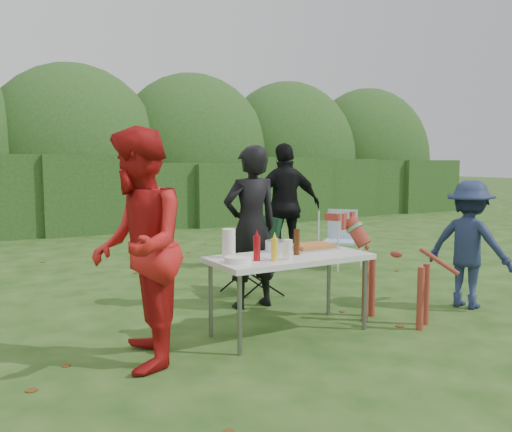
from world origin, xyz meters
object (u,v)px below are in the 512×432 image
folding_table (290,261)px  person_red_jacket (138,248)px  mustard_bottle (275,250)px  dog (396,271)px  person_black_puffy (286,206)px  paper_towel_roll (229,243)px  person_cook (251,227)px  camping_chair (252,256)px  child (469,244)px  beer_bottle (297,242)px  lawn_chair (340,239)px  ketchup_bottle (257,248)px

folding_table → person_red_jacket: 1.49m
mustard_bottle → dog: bearing=-4.0°
person_black_puffy → paper_towel_roll: 3.27m
person_cook → camping_chair: 0.69m
child → camping_chair: bearing=28.0°
folding_table → paper_towel_roll: 0.60m
dog → camping_chair: bearing=-5.8°
person_black_puffy → beer_bottle: 3.07m
mustard_bottle → paper_towel_roll: paper_towel_roll is taller
lawn_chair → person_black_puffy: bearing=-69.4°
camping_chair → lawn_chair: size_ratio=1.09×
person_cook → person_black_puffy: bearing=-131.2°
child → beer_bottle: child is taller
child → mustard_bottle: child is taller
person_cook → child: (2.07, -1.20, -0.19)m
folding_table → paper_towel_roll: paper_towel_roll is taller
child → ketchup_bottle: 2.62m
ketchup_bottle → beer_bottle: bearing=8.7°
child → lawn_chair: child is taller
beer_bottle → paper_towel_roll: (-0.61, 0.20, 0.01)m
folding_table → ketchup_bottle: (-0.40, -0.08, 0.16)m
dog → beer_bottle: dog is taller
folding_table → child: 2.22m
child → person_red_jacket: bearing=68.8°
lawn_chair → paper_towel_roll: paper_towel_roll is taller
person_red_jacket → person_black_puffy: size_ratio=1.01×
dog → beer_bottle: (-1.02, 0.25, 0.33)m
folding_table → beer_bottle: beer_bottle is taller
camping_chair → paper_towel_roll: size_ratio=3.64×
mustard_bottle → ketchup_bottle: size_ratio=0.91×
camping_chair → lawn_chair: (1.96, 0.77, -0.04)m
child → dog: 1.13m
folding_table → lawn_chair: bearing=42.9°
person_red_jacket → camping_chair: (1.89, 1.53, -0.47)m
beer_bottle → paper_towel_roll: paper_towel_roll is taller
person_red_jacket → child: bearing=105.5°
folding_table → ketchup_bottle: 0.44m
ketchup_bottle → paper_towel_roll: 0.30m
beer_bottle → child: bearing=-5.9°
person_black_puffy → paper_towel_roll: (-2.20, -2.42, -0.06)m
dog → lawn_chair: 2.79m
person_cook → mustard_bottle: person_cook is taller
person_black_puffy → ketchup_bottle: (-2.07, -2.69, -0.08)m
paper_towel_roll → child: bearing=-8.7°
beer_bottle → person_cook: bearing=86.1°
person_cook → ketchup_bottle: (-0.54, -1.05, -0.04)m
person_cook → person_black_puffy: person_black_puffy is taller
folding_table → lawn_chair: size_ratio=1.72×
camping_chair → mustard_bottle: (-0.69, -1.61, 0.37)m
folding_table → person_red_jacket: person_red_jacket is taller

